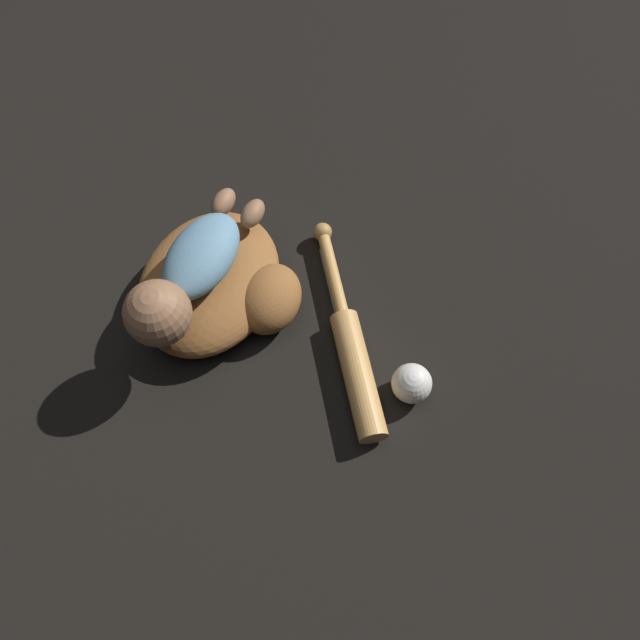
{
  "coord_description": "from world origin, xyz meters",
  "views": [
    {
      "loc": [
        0.56,
        0.25,
        1.06
      ],
      "look_at": [
        0.04,
        0.21,
        0.07
      ],
      "focal_mm": 35.0,
      "sensor_mm": 36.0,
      "label": 1
    }
  ],
  "objects_px": {
    "baseball_glove": "(219,284)",
    "baseball": "(412,383)",
    "baby_figure": "(185,277)",
    "baseball_bat": "(352,350)"
  },
  "relations": [
    {
      "from": "baseball_glove",
      "to": "baseball",
      "type": "bearing_deg",
      "value": 65.71
    },
    {
      "from": "baseball_bat",
      "to": "baseball",
      "type": "xyz_separation_m",
      "value": [
        0.06,
        0.11,
        0.01
      ]
    },
    {
      "from": "baseball_bat",
      "to": "baby_figure",
      "type": "bearing_deg",
      "value": -101.33
    },
    {
      "from": "baseball_bat",
      "to": "baseball",
      "type": "distance_m",
      "value": 0.13
    },
    {
      "from": "baseball_glove",
      "to": "baby_figure",
      "type": "bearing_deg",
      "value": -40.0
    },
    {
      "from": "baseball_glove",
      "to": "baseball",
      "type": "height_order",
      "value": "baseball_glove"
    },
    {
      "from": "baby_figure",
      "to": "baseball_bat",
      "type": "height_order",
      "value": "baby_figure"
    },
    {
      "from": "baseball",
      "to": "baby_figure",
      "type": "bearing_deg",
      "value": -106.53
    },
    {
      "from": "baseball",
      "to": "baseball_glove",
      "type": "bearing_deg",
      "value": -114.29
    },
    {
      "from": "baby_figure",
      "to": "baseball",
      "type": "xyz_separation_m",
      "value": [
        0.12,
        0.41,
        -0.11
      ]
    }
  ]
}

